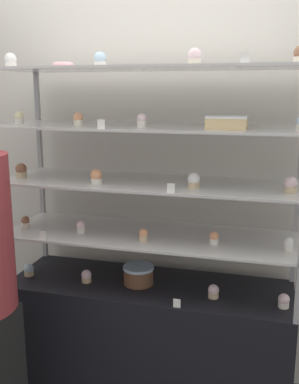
% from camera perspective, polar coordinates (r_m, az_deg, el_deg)
% --- Properties ---
extents(back_wall, '(8.00, 0.05, 2.60)m').
position_cam_1_polar(back_wall, '(2.71, 2.18, 2.99)').
color(back_wall, silver).
rests_on(back_wall, ground_plane).
extents(display_base, '(1.53, 0.50, 0.73)m').
position_cam_1_polar(display_base, '(2.68, -0.00, -18.64)').
color(display_base, black).
rests_on(display_base, ground_plane).
extents(display_riser_lower, '(1.53, 0.50, 0.29)m').
position_cam_1_polar(display_riser_lower, '(2.41, -0.00, -5.67)').
color(display_riser_lower, '#99999E').
rests_on(display_riser_lower, display_base).
extents(display_riser_middle, '(1.53, 0.50, 0.29)m').
position_cam_1_polar(display_riser_middle, '(2.34, -0.00, 1.01)').
color(display_riser_middle, '#99999E').
rests_on(display_riser_middle, display_riser_lower).
extents(display_riser_upper, '(1.53, 0.50, 0.29)m').
position_cam_1_polar(display_riser_upper, '(2.30, -0.00, 8.03)').
color(display_riser_upper, '#99999E').
rests_on(display_riser_upper, display_riser_middle).
extents(display_riser_top, '(1.53, 0.50, 0.29)m').
position_cam_1_polar(display_riser_top, '(2.29, -0.00, 15.20)').
color(display_riser_top, '#99999E').
rests_on(display_riser_top, display_riser_upper).
extents(layer_cake_centerpiece, '(0.17, 0.17, 0.10)m').
position_cam_1_polar(layer_cake_centerpiece, '(2.49, -1.41, -10.47)').
color(layer_cake_centerpiece, brown).
rests_on(layer_cake_centerpiece, display_base).
extents(sheet_cake_frosted, '(0.19, 0.17, 0.06)m').
position_cam_1_polar(sheet_cake_frosted, '(2.17, 9.82, 8.76)').
color(sheet_cake_frosted, '#DBBC84').
rests_on(sheet_cake_frosted, display_riser_upper).
extents(cupcake_0, '(0.06, 0.06, 0.07)m').
position_cam_1_polar(cupcake_0, '(2.69, -15.07, -9.54)').
color(cupcake_0, '#CCB28C').
rests_on(cupcake_0, display_base).
extents(cupcake_1, '(0.06, 0.06, 0.07)m').
position_cam_1_polar(cupcake_1, '(2.54, -8.00, -10.55)').
color(cupcake_1, '#CCB28C').
rests_on(cupcake_1, display_base).
extents(cupcake_2, '(0.06, 0.06, 0.07)m').
position_cam_1_polar(cupcake_2, '(2.37, 8.12, -12.39)').
color(cupcake_2, '#CCB28C').
rests_on(cupcake_2, display_base).
extents(cupcake_3, '(0.06, 0.06, 0.07)m').
position_cam_1_polar(cupcake_3, '(2.34, 16.68, -13.11)').
color(cupcake_3, white).
rests_on(cupcake_3, display_base).
extents(price_tag_0, '(0.04, 0.00, 0.04)m').
position_cam_1_polar(price_tag_0, '(2.26, 3.50, -13.92)').
color(price_tag_0, white).
rests_on(price_tag_0, display_base).
extents(cupcake_4, '(0.05, 0.05, 0.07)m').
position_cam_1_polar(cupcake_4, '(2.60, -15.48, -3.68)').
color(cupcake_4, beige).
rests_on(cupcake_4, display_riser_lower).
extents(cupcake_5, '(0.05, 0.05, 0.07)m').
position_cam_1_polar(cupcake_5, '(2.44, -8.72, -4.44)').
color(cupcake_5, white).
rests_on(cupcake_5, display_riser_lower).
extents(cupcake_6, '(0.05, 0.05, 0.07)m').
position_cam_1_polar(cupcake_6, '(2.29, -0.89, -5.46)').
color(cupcake_6, '#CCB28C').
rests_on(cupcake_6, display_riser_lower).
extents(cupcake_7, '(0.05, 0.05, 0.07)m').
position_cam_1_polar(cupcake_7, '(2.27, 8.20, -5.79)').
color(cupcake_7, white).
rests_on(cupcake_7, display_riser_lower).
extents(cupcake_8, '(0.05, 0.05, 0.07)m').
position_cam_1_polar(cupcake_8, '(2.26, 17.26, -6.33)').
color(cupcake_8, white).
rests_on(cupcake_8, display_riser_lower).
extents(price_tag_1, '(0.04, 0.00, 0.04)m').
position_cam_1_polar(price_tag_1, '(2.38, -13.43, -5.37)').
color(price_tag_1, white).
rests_on(price_tag_1, display_riser_lower).
extents(cupcake_9, '(0.06, 0.06, 0.07)m').
position_cam_1_polar(cupcake_9, '(2.55, -15.99, 2.67)').
color(cupcake_9, '#CCB28C').
rests_on(cupcake_9, display_riser_middle).
extents(cupcake_10, '(0.06, 0.06, 0.07)m').
position_cam_1_polar(cupcake_10, '(2.28, -6.77, 1.92)').
color(cupcake_10, white).
rests_on(cupcake_10, display_riser_middle).
extents(cupcake_11, '(0.06, 0.06, 0.07)m').
position_cam_1_polar(cupcake_11, '(2.18, 5.62, 1.42)').
color(cupcake_11, '#CCB28C').
rests_on(cupcake_11, display_riser_middle).
extents(cupcake_12, '(0.06, 0.06, 0.07)m').
position_cam_1_polar(cupcake_12, '(2.17, 17.48, 0.86)').
color(cupcake_12, '#CCB28C').
rests_on(cupcake_12, display_riser_middle).
extents(price_tag_2, '(0.04, 0.00, 0.04)m').
position_cam_1_polar(price_tag_2, '(2.07, 2.73, 0.50)').
color(price_tag_2, white).
rests_on(price_tag_2, display_riser_middle).
extents(cupcake_13, '(0.05, 0.05, 0.07)m').
position_cam_1_polar(cupcake_13, '(2.53, -16.19, 9.07)').
color(cupcake_13, white).
rests_on(cupcake_13, display_riser_upper).
extents(cupcake_14, '(0.05, 0.05, 0.07)m').
position_cam_1_polar(cupcake_14, '(2.32, -9.04, 9.11)').
color(cupcake_14, beige).
rests_on(cupcake_14, display_riser_upper).
extents(cupcake_15, '(0.05, 0.05, 0.07)m').
position_cam_1_polar(cupcake_15, '(2.21, -0.98, 9.08)').
color(cupcake_15, white).
rests_on(cupcake_15, display_riser_upper).
extents(price_tag_3, '(0.04, 0.00, 0.04)m').
position_cam_1_polar(price_tag_3, '(2.13, -6.17, 8.58)').
color(price_tag_3, white).
rests_on(price_tag_3, display_riser_upper).
extents(cupcake_17, '(0.06, 0.06, 0.08)m').
position_cam_1_polar(cupcake_17, '(2.49, -17.24, 15.63)').
color(cupcake_17, white).
rests_on(cupcake_17, display_riser_top).
extents(cupcake_18, '(0.06, 0.06, 0.08)m').
position_cam_1_polar(cupcake_18, '(2.33, -6.31, 16.33)').
color(cupcake_18, white).
rests_on(cupcake_18, display_riser_top).
extents(cupcake_19, '(0.06, 0.06, 0.08)m').
position_cam_1_polar(cupcake_19, '(2.11, 5.78, 16.71)').
color(cupcake_19, beige).
rests_on(cupcake_19, display_riser_top).
extents(price_tag_4, '(0.04, 0.00, 0.04)m').
position_cam_1_polar(price_tag_4, '(1.99, 12.02, 16.37)').
color(price_tag_4, white).
rests_on(price_tag_4, display_riser_top).
extents(donut_glazed, '(0.11, 0.11, 0.03)m').
position_cam_1_polar(donut_glazed, '(2.48, -10.92, 15.52)').
color(donut_glazed, '#EFB2BC').
rests_on(donut_glazed, display_riser_top).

